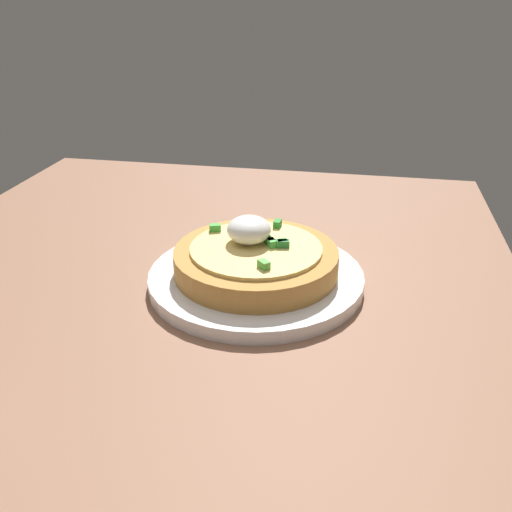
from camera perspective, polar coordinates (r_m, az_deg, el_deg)
name	(u,v)px	position (r cm, az deg, el deg)	size (l,w,h in cm)	color
dining_table	(171,321)	(60.13, -8.62, -6.53)	(98.73, 75.94, 2.88)	#865C45
plate	(256,278)	(62.98, 0.00, -2.25)	(24.04, 24.04, 1.52)	white
pizza	(256,258)	(61.91, -0.04, -0.19)	(18.20, 18.20, 6.13)	#BE8640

